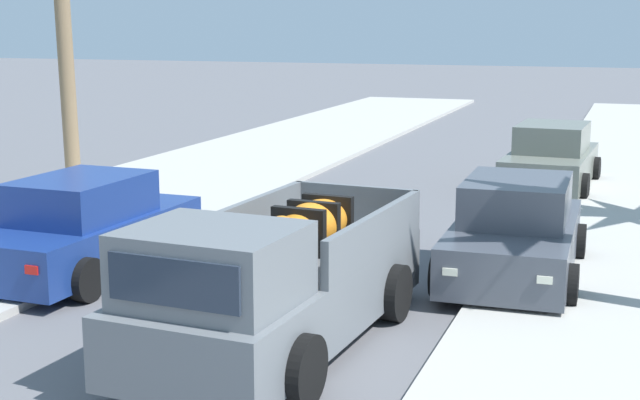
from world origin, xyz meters
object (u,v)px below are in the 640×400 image
at_px(car_right_mid, 85,228).
at_px(car_left_near, 551,159).
at_px(car_left_mid, 515,233).
at_px(pickup_truck, 275,283).

bearing_deg(car_right_mid, car_left_near, 58.14).
bearing_deg(car_left_mid, car_right_mid, -163.04).
height_order(car_left_mid, car_right_mid, same).
bearing_deg(car_left_near, pickup_truck, -99.73).
xyz_separation_m(car_left_mid, car_right_mid, (-6.37, -1.94, 0.00)).
height_order(pickup_truck, car_left_mid, pickup_truck).
xyz_separation_m(pickup_truck, car_left_mid, (2.29, 4.08, -0.10)).
xyz_separation_m(pickup_truck, car_right_mid, (-4.08, 2.14, -0.10)).
relative_size(car_left_near, car_left_mid, 1.01).
distance_m(car_left_mid, car_right_mid, 6.66).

